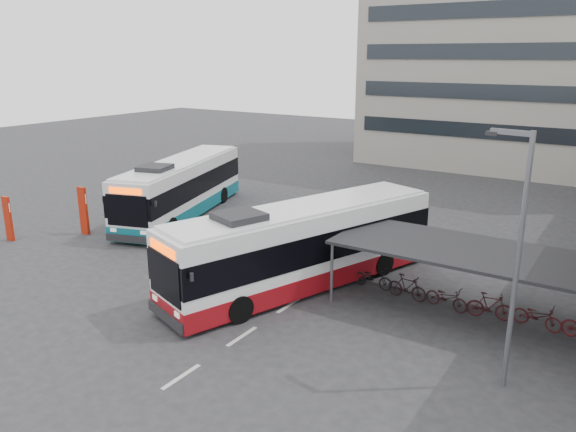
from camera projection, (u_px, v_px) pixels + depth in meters
The scene contains 11 objects.
ground at pixel (238, 291), 23.09m from camera, with size 120.00×120.00×0.00m, color #28282B.
bike_shelter at pixel (469, 278), 20.68m from camera, with size 10.00×4.00×2.54m.
office_block at pixel (566, 14), 45.49m from camera, with size 30.00×15.00×25.00m, color gray.
road_markings at pixel (242, 336), 19.36m from camera, with size 0.15×7.60×0.01m.
bus_main at pixel (303, 246), 23.22m from camera, with size 6.71×12.73×3.71m.
bus_teal at pixel (182, 188), 33.60m from camera, with size 6.13×12.43×3.61m.
pedestrian at pixel (151, 231), 28.23m from camera, with size 0.58×0.38×1.60m, color black.
lamp_post at pixel (516, 248), 15.40m from camera, with size 1.31×0.35×7.48m.
sign_totem_south at pixel (8, 218), 29.05m from camera, with size 0.51×0.18×2.37m.
sign_totem_mid at pixel (83, 210), 30.07m from camera, with size 0.57×0.20×2.61m.
sign_totem_north at pixel (163, 182), 36.91m from camera, with size 0.55×0.18×2.55m.
Camera 1 is at (13.34, -16.77, 9.37)m, focal length 35.00 mm.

